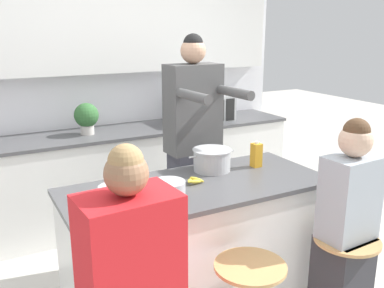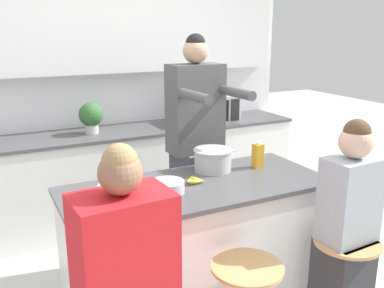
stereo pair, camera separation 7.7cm
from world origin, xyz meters
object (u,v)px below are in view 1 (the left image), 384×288
(person_cooking, at_px, (194,154))
(cooking_pot, at_px, (212,160))
(person_seated_near, at_px, (346,237))
(microwave, at_px, (204,108))
(coffee_cup_near, at_px, (123,205))
(banana_bunch, at_px, (194,181))
(juice_carton, at_px, (256,155))
(bar_stool_rightmost, at_px, (343,279))
(fruit_bowl, at_px, (168,187))
(potted_plant, at_px, (86,117))
(kitchen_island, at_px, (197,248))

(person_cooking, relative_size, cooking_pot, 5.11)
(person_seated_near, xyz_separation_m, microwave, (0.23, 2.15, 0.42))
(coffee_cup_near, bearing_deg, banana_bunch, 21.22)
(juice_carton, bearing_deg, banana_bunch, -170.36)
(person_seated_near, bearing_deg, juice_carton, 98.54)
(juice_carton, height_order, microwave, microwave)
(coffee_cup_near, bearing_deg, bar_stool_rightmost, -19.36)
(fruit_bowl, bearing_deg, banana_bunch, 17.26)
(person_cooking, distance_m, person_seated_near, 1.30)
(banana_bunch, distance_m, potted_plant, 1.59)
(person_seated_near, relative_size, coffee_cup_near, 11.64)
(fruit_bowl, relative_size, potted_plant, 0.71)
(potted_plant, bearing_deg, bar_stool_rightmost, -66.30)
(bar_stool_rightmost, height_order, potted_plant, potted_plant)
(banana_bunch, bearing_deg, juice_carton, 9.64)
(fruit_bowl, bearing_deg, coffee_cup_near, -156.41)
(juice_carton, xyz_separation_m, microwave, (0.38, 1.43, 0.07))
(microwave, relative_size, potted_plant, 1.91)
(person_cooking, distance_m, coffee_cup_near, 1.17)
(person_cooking, relative_size, banana_bunch, 13.49)
(kitchen_island, bearing_deg, potted_plant, 100.11)
(person_cooking, relative_size, potted_plant, 6.32)
(cooking_pot, xyz_separation_m, fruit_bowl, (-0.45, -0.24, -0.04))
(microwave, distance_m, potted_plant, 1.21)
(coffee_cup_near, distance_m, microwave, 2.29)
(person_cooking, xyz_separation_m, potted_plant, (-0.58, 0.98, 0.18))
(person_cooking, height_order, potted_plant, person_cooking)
(cooking_pot, relative_size, fruit_bowl, 1.73)
(bar_stool_rightmost, relative_size, coffee_cup_near, 5.41)
(banana_bunch, relative_size, microwave, 0.25)
(kitchen_island, height_order, cooking_pot, cooking_pot)
(bar_stool_rightmost, relative_size, person_seated_near, 0.47)
(fruit_bowl, relative_size, juice_carton, 1.10)
(kitchen_island, xyz_separation_m, coffee_cup_near, (-0.56, -0.19, 0.49))
(kitchen_island, relative_size, fruit_bowl, 8.31)
(cooking_pot, bearing_deg, coffee_cup_near, -153.70)
(bar_stool_rightmost, distance_m, banana_bunch, 1.11)
(person_seated_near, height_order, microwave, person_seated_near)
(person_cooking, distance_m, fruit_bowl, 0.83)
(kitchen_island, height_order, potted_plant, potted_plant)
(kitchen_island, xyz_separation_m, fruit_bowl, (-0.22, -0.04, 0.48))
(person_seated_near, xyz_separation_m, cooking_pot, (-0.47, 0.81, 0.34))
(cooking_pot, distance_m, banana_bunch, 0.30)
(juice_carton, distance_m, potted_plant, 1.68)
(cooking_pot, bearing_deg, person_cooking, 79.99)
(potted_plant, bearing_deg, fruit_bowl, -87.94)
(cooking_pot, relative_size, microwave, 0.65)
(cooking_pot, height_order, banana_bunch, cooking_pot)
(microwave, bearing_deg, bar_stool_rightmost, -96.38)
(coffee_cup_near, height_order, juice_carton, juice_carton)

